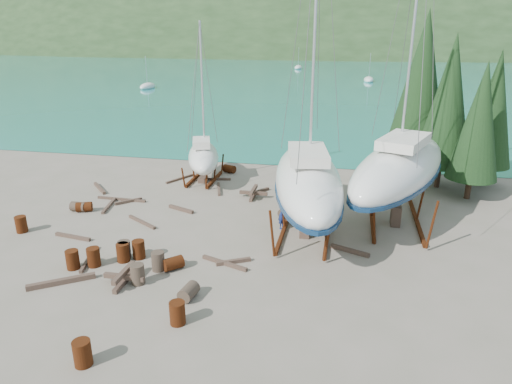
% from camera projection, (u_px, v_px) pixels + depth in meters
% --- Properties ---
extents(ground, '(600.00, 600.00, 0.00)m').
position_uv_depth(ground, '(209.00, 248.00, 22.37)').
color(ground, '#6A6454').
rests_on(ground, ground).
extents(bay_water, '(700.00, 700.00, 0.00)m').
position_uv_depth(bay_water, '(343.00, 46.00, 313.28)').
color(bay_water, '#197C80').
rests_on(bay_water, ground).
extents(far_hill, '(800.00, 360.00, 110.00)m').
position_uv_depth(far_hill, '(343.00, 45.00, 317.90)').
color(far_hill, '#21351A').
rests_on(far_hill, ground).
extents(far_house_left, '(6.60, 5.60, 5.60)m').
position_uv_depth(far_house_left, '(205.00, 47.00, 208.04)').
color(far_house_left, beige).
rests_on(far_house_left, ground).
extents(far_house_center, '(6.60, 5.60, 5.60)m').
position_uv_depth(far_house_center, '(292.00, 47.00, 200.59)').
color(far_house_center, beige).
rests_on(far_house_center, ground).
extents(far_house_right, '(6.60, 5.60, 5.60)m').
position_uv_depth(far_house_right, '(410.00, 48.00, 191.26)').
color(far_house_right, beige).
rests_on(far_house_right, ground).
extents(cypress_near_right, '(3.60, 3.60, 10.00)m').
position_uv_depth(cypress_near_right, '(448.00, 101.00, 29.18)').
color(cypress_near_right, black).
rests_on(cypress_near_right, ground).
extents(cypress_mid_right, '(3.06, 3.06, 8.50)m').
position_uv_depth(cypress_mid_right, '(479.00, 122.00, 27.34)').
color(cypress_mid_right, black).
rests_on(cypress_mid_right, ground).
extents(cypress_back_left, '(4.14, 4.14, 11.50)m').
position_uv_depth(cypress_back_left, '(421.00, 84.00, 31.01)').
color(cypress_back_left, black).
rests_on(cypress_back_left, ground).
extents(cypress_far_right, '(3.24, 3.24, 9.00)m').
position_uv_depth(cypress_far_right, '(493.00, 109.00, 29.74)').
color(cypress_far_right, black).
rests_on(cypress_far_right, ground).
extents(moored_boat_left, '(2.00, 5.00, 6.05)m').
position_uv_depth(moored_boat_left, '(148.00, 86.00, 83.24)').
color(moored_boat_left, silver).
rests_on(moored_boat_left, ground).
extents(moored_boat_mid, '(2.00, 5.00, 6.05)m').
position_uv_depth(moored_boat_mid, '(369.00, 80.00, 94.25)').
color(moored_boat_mid, silver).
rests_on(moored_boat_mid, ground).
extents(moored_boat_far, '(2.00, 5.00, 6.05)m').
position_uv_depth(moored_boat_far, '(298.00, 68.00, 125.32)').
color(moored_boat_far, silver).
rests_on(moored_boat_far, ground).
extents(large_sailboat_near, '(5.12, 11.67, 17.76)m').
position_uv_depth(large_sailboat_near, '(308.00, 180.00, 23.25)').
color(large_sailboat_near, silver).
rests_on(large_sailboat_near, ground).
extents(large_sailboat_far, '(7.63, 12.38, 18.88)m').
position_uv_depth(large_sailboat_far, '(400.00, 168.00, 24.55)').
color(large_sailboat_far, silver).
rests_on(large_sailboat_far, ground).
extents(small_sailboat_shore, '(4.06, 7.00, 10.69)m').
position_uv_depth(small_sailboat_shore, '(203.00, 156.00, 31.84)').
color(small_sailboat_shore, silver).
rests_on(small_sailboat_shore, ground).
extents(worker, '(0.52, 0.69, 1.73)m').
position_uv_depth(worker, '(283.00, 213.00, 24.37)').
color(worker, navy).
rests_on(worker, ground).
extents(drum_0, '(0.58, 0.58, 0.88)m').
position_uv_depth(drum_0, '(73.00, 260.00, 20.33)').
color(drum_0, '#5B240F').
rests_on(drum_0, ground).
extents(drum_1, '(0.71, 0.96, 0.58)m').
position_uv_depth(drum_1, '(189.00, 292.00, 18.10)').
color(drum_1, '#2D2823').
rests_on(drum_1, ground).
extents(drum_2, '(1.03, 0.85, 0.58)m').
position_uv_depth(drum_2, '(84.00, 207.00, 26.80)').
color(drum_2, '#5B240F').
rests_on(drum_2, ground).
extents(drum_3, '(0.58, 0.58, 0.88)m').
position_uv_depth(drum_3, '(82.00, 353.00, 14.44)').
color(drum_3, '#5B240F').
rests_on(drum_3, ground).
extents(drum_4, '(1.03, 0.86, 0.58)m').
position_uv_depth(drum_4, '(229.00, 169.00, 34.15)').
color(drum_4, '#5B240F').
rests_on(drum_4, ground).
extents(drum_5, '(0.58, 0.58, 0.88)m').
position_uv_depth(drum_5, '(158.00, 261.00, 20.19)').
color(drum_5, '#2D2823').
rests_on(drum_5, ground).
extents(drum_7, '(0.58, 0.58, 0.88)m').
position_uv_depth(drum_7, '(177.00, 313.00, 16.49)').
color(drum_7, '#5B240F').
rests_on(drum_7, ground).
extents(drum_8, '(0.58, 0.58, 0.88)m').
position_uv_depth(drum_8, '(21.00, 224.00, 24.03)').
color(drum_8, '#5B240F').
rests_on(drum_8, ground).
extents(drum_10, '(0.58, 0.58, 0.88)m').
position_uv_depth(drum_10, '(123.00, 253.00, 20.97)').
color(drum_10, '#5B240F').
rests_on(drum_10, ground).
extents(drum_11, '(0.79, 1.00, 0.58)m').
position_uv_depth(drum_11, '(285.00, 212.00, 26.11)').
color(drum_11, '#2D2823').
rests_on(drum_11, ground).
extents(drum_12, '(1.03, 1.03, 0.58)m').
position_uv_depth(drum_12, '(173.00, 263.00, 20.31)').
color(drum_12, '#5B240F').
rests_on(drum_12, ground).
extents(drum_13, '(0.58, 0.58, 0.88)m').
position_uv_depth(drum_13, '(94.00, 257.00, 20.55)').
color(drum_13, '#5B240F').
rests_on(drum_13, ground).
extents(drum_14, '(0.58, 0.58, 0.88)m').
position_uv_depth(drum_14, '(139.00, 249.00, 21.27)').
color(drum_14, '#5B240F').
rests_on(drum_14, ground).
extents(drum_15, '(0.88, 0.59, 0.58)m').
position_uv_depth(drum_15, '(79.00, 207.00, 26.84)').
color(drum_15, '#2D2823').
rests_on(drum_15, ground).
extents(drum_16, '(0.58, 0.58, 0.88)m').
position_uv_depth(drum_16, '(124.00, 250.00, 21.21)').
color(drum_16, '#2D2823').
rests_on(drum_16, ground).
extents(drum_17, '(0.58, 0.58, 0.88)m').
position_uv_depth(drum_17, '(138.00, 274.00, 19.11)').
color(drum_17, '#2D2823').
rests_on(drum_17, ground).
extents(timber_0, '(1.37, 2.37, 0.14)m').
position_uv_depth(timber_0, '(180.00, 179.00, 32.62)').
color(timber_0, brown).
rests_on(timber_0, ground).
extents(timber_1, '(1.88, 0.93, 0.19)m').
position_uv_depth(timber_1, '(350.00, 251.00, 21.91)').
color(timber_1, brown).
rests_on(timber_1, ground).
extents(timber_2, '(1.82, 1.90, 0.19)m').
position_uv_depth(timber_2, '(100.00, 188.00, 30.57)').
color(timber_2, brown).
rests_on(timber_2, ground).
extents(timber_3, '(0.78, 2.48, 0.15)m').
position_uv_depth(timber_3, '(89.00, 259.00, 21.17)').
color(timber_3, brown).
rests_on(timber_3, ground).
extents(timber_4, '(1.34, 1.31, 0.17)m').
position_uv_depth(timber_4, '(129.00, 201.00, 28.25)').
color(timber_4, brown).
rests_on(timber_4, ground).
extents(timber_5, '(2.33, 1.01, 0.16)m').
position_uv_depth(timber_5, '(224.00, 263.00, 20.76)').
color(timber_5, brown).
rests_on(timber_5, ground).
extents(timber_6, '(1.15, 1.42, 0.19)m').
position_uv_depth(timber_6, '(259.00, 191.00, 29.97)').
color(timber_6, brown).
rests_on(timber_6, ground).
extents(timber_7, '(1.51, 0.93, 0.17)m').
position_uv_depth(timber_7, '(233.00, 261.00, 20.90)').
color(timber_7, brown).
rests_on(timber_7, ground).
extents(timber_8, '(1.77, 0.89, 0.19)m').
position_uv_depth(timber_8, '(181.00, 209.00, 26.99)').
color(timber_8, brown).
rests_on(timber_8, ground).
extents(timber_9, '(2.33, 0.47, 0.15)m').
position_uv_depth(timber_9, '(214.00, 179.00, 32.52)').
color(timber_9, brown).
rests_on(timber_9, ground).
extents(timber_10, '(0.86, 2.35, 0.16)m').
position_uv_depth(timber_10, '(219.00, 189.00, 30.47)').
color(timber_10, brown).
rests_on(timber_10, ground).
extents(timber_11, '(2.15, 1.44, 0.15)m').
position_uv_depth(timber_11, '(142.00, 222.00, 25.23)').
color(timber_11, brown).
rests_on(timber_11, ground).
extents(timber_12, '(2.14, 0.50, 0.17)m').
position_uv_depth(timber_12, '(73.00, 237.00, 23.41)').
color(timber_12, brown).
rests_on(timber_12, ground).
extents(timber_15, '(3.26, 0.26, 0.15)m').
position_uv_depth(timber_15, '(121.00, 199.00, 28.62)').
color(timber_15, brown).
rests_on(timber_15, ground).
extents(timber_16, '(2.37, 1.74, 0.23)m').
position_uv_depth(timber_16, '(62.00, 282.00, 19.18)').
color(timber_16, brown).
rests_on(timber_16, ground).
extents(timber_17, '(0.60, 2.36, 0.16)m').
position_uv_depth(timber_17, '(109.00, 206.00, 27.54)').
color(timber_17, brown).
rests_on(timber_17, ground).
extents(timber_pile_fore, '(1.80, 1.80, 0.60)m').
position_uv_depth(timber_pile_fore, '(124.00, 277.00, 19.17)').
color(timber_pile_fore, brown).
rests_on(timber_pile_fore, ground).
extents(timber_pile_aft, '(1.80, 1.80, 0.60)m').
position_uv_depth(timber_pile_aft, '(253.00, 193.00, 29.06)').
color(timber_pile_aft, brown).
rests_on(timber_pile_aft, ground).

